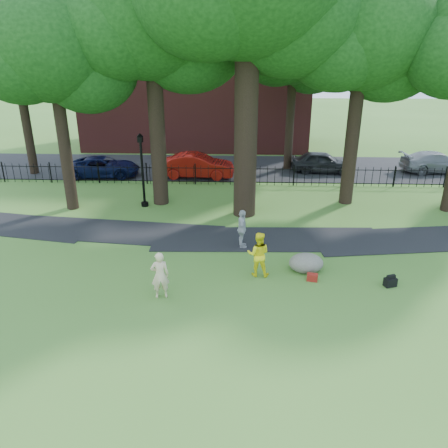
{
  "coord_description": "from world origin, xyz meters",
  "views": [
    {
      "loc": [
        -0.15,
        -13.7,
        7.94
      ],
      "look_at": [
        -0.82,
        2.0,
        1.48
      ],
      "focal_mm": 35.0,
      "sensor_mm": 36.0,
      "label": 1
    }
  ],
  "objects_px": {
    "woman": "(160,275)",
    "lamppost": "(142,171)",
    "red_sedan": "(197,166)",
    "man": "(258,254)",
    "boulder": "(306,262)"
  },
  "relations": [
    {
      "from": "man",
      "to": "boulder",
      "type": "distance_m",
      "value": 1.93
    },
    {
      "from": "man",
      "to": "boulder",
      "type": "height_order",
      "value": "man"
    },
    {
      "from": "woman",
      "to": "red_sedan",
      "type": "xyz_separation_m",
      "value": [
        -0.21,
        14.56,
        -0.07
      ]
    },
    {
      "from": "lamppost",
      "to": "man",
      "type": "bearing_deg",
      "value": -43.98
    },
    {
      "from": "woman",
      "to": "lamppost",
      "type": "height_order",
      "value": "lamppost"
    },
    {
      "from": "red_sedan",
      "to": "boulder",
      "type": "bearing_deg",
      "value": -154.98
    },
    {
      "from": "man",
      "to": "lamppost",
      "type": "xyz_separation_m",
      "value": [
        -5.79,
        7.3,
        1.04
      ]
    },
    {
      "from": "lamppost",
      "to": "red_sedan",
      "type": "bearing_deg",
      "value": 75.6
    },
    {
      "from": "woman",
      "to": "red_sedan",
      "type": "bearing_deg",
      "value": -103.04
    },
    {
      "from": "man",
      "to": "red_sedan",
      "type": "relative_size",
      "value": 0.37
    },
    {
      "from": "lamppost",
      "to": "boulder",
      "type": "bearing_deg",
      "value": -34.54
    },
    {
      "from": "boulder",
      "to": "red_sedan",
      "type": "distance_m",
      "value": 13.58
    },
    {
      "from": "woman",
      "to": "lamppost",
      "type": "distance_m",
      "value": 9.37
    },
    {
      "from": "boulder",
      "to": "lamppost",
      "type": "distance_m",
      "value": 10.39
    },
    {
      "from": "boulder",
      "to": "lamppost",
      "type": "bearing_deg",
      "value": 137.87
    }
  ]
}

